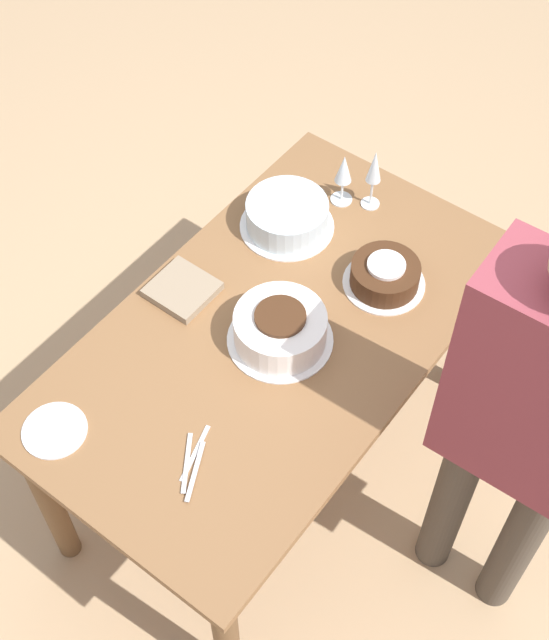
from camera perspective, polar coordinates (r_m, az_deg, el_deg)
ground_plane at (r=3.14m, az=0.00°, el=-8.96°), size 12.00×12.00×0.00m
dining_table at (r=2.59m, az=0.00°, el=-2.30°), size 1.46×0.82×0.76m
cake_center_white at (r=2.43m, az=0.37°, el=-0.57°), size 0.30×0.30×0.11m
cake_front_chocolate at (r=2.59m, az=7.08°, el=2.87°), size 0.24×0.24×0.09m
cake_back_decorated at (r=2.71m, az=0.81°, el=6.68°), size 0.29×0.29×0.10m
wine_glass_near at (r=2.73m, az=6.40°, el=9.57°), size 0.06×0.06×0.22m
wine_glass_far at (r=2.75m, az=4.45°, el=9.47°), size 0.07×0.07×0.18m
dessert_plate_left at (r=2.38m, az=-13.89°, el=-6.88°), size 0.17×0.17×0.01m
fork_pile at (r=2.28m, az=-5.28°, el=-9.06°), size 0.20×0.13×0.01m
napkin_stack at (r=2.58m, az=-5.92°, el=1.96°), size 0.17×0.17×0.03m
person_cutting at (r=2.19m, az=16.04°, el=-5.93°), size 0.23×0.41×1.59m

